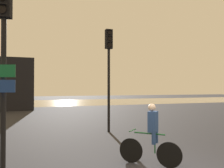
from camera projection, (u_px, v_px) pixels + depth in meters
name	position (u px, v px, depth m)	size (l,w,h in m)	color
water_strip	(42.00, 103.00, 34.37)	(80.00, 16.00, 0.01)	#9E937F
traffic_light_center	(109.00, 61.00, 11.60)	(0.33, 0.34, 4.77)	black
traffic_light_near_left	(4.00, 39.00, 5.76)	(0.37, 0.39, 4.56)	black
cyclist	(152.00, 134.00, 6.53)	(1.18, 1.29, 1.62)	black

